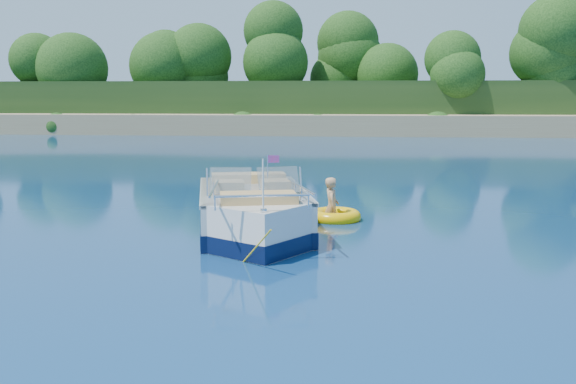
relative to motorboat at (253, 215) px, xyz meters
name	(u,v)px	position (x,y,z in m)	size (l,w,h in m)	color
ground	(265,250)	(0.42, -1.44, -0.40)	(160.00, 160.00, 0.00)	#0B244D
shoreline	(337,112)	(0.42, 62.33, 0.58)	(170.00, 59.00, 6.00)	#957D56
treeline	(332,62)	(0.46, 39.57, 5.15)	(150.00, 7.12, 8.19)	black
motorboat	(253,215)	(0.00, 0.00, 0.00)	(3.08, 6.12, 2.07)	silver
tow_tube	(335,216)	(1.68, 1.71, -0.32)	(1.48, 1.48, 0.32)	#FFBD03
boy	(331,219)	(1.60, 1.76, -0.40)	(0.53, 0.35, 1.47)	tan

